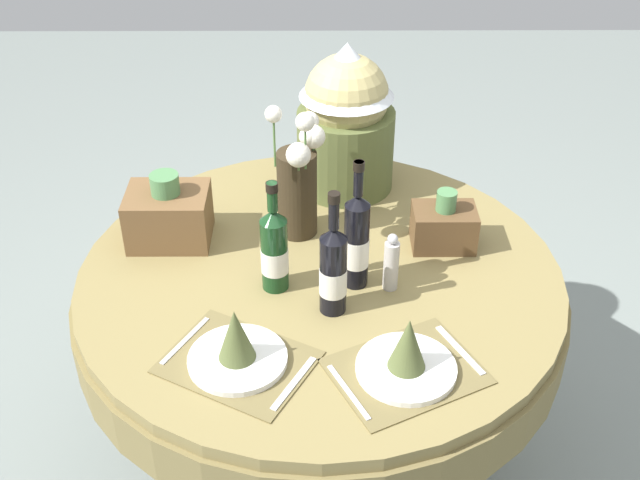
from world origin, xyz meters
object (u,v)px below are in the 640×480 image
flower_vase (299,180)px  pepper_mill (391,263)px  dining_table (320,304)px  wine_bottle_left (357,240)px  woven_basket_side_left (169,215)px  woven_basket_side_right (444,226)px  wine_bottle_centre (333,269)px  gift_tub_back_centre (346,113)px  place_setting_right (407,357)px  place_setting_left (237,348)px  wine_bottle_rear (274,249)px

flower_vase → pepper_mill: flower_vase is taller
dining_table → wine_bottle_left: wine_bottle_left is taller
woven_basket_side_left → woven_basket_side_right: 0.79m
wine_bottle_centre → gift_tub_back_centre: bearing=85.4°
gift_tub_back_centre → woven_basket_side_right: (0.27, -0.34, -0.19)m
flower_vase → pepper_mill: size_ratio=2.56×
pepper_mill → woven_basket_side_left: size_ratio=0.74×
place_setting_right → pepper_mill: (-0.01, 0.32, 0.03)m
place_setting_left → dining_table: bearing=61.5°
dining_table → wine_bottle_left: (0.10, -0.06, 0.26)m
place_setting_left → place_setting_right: size_ratio=1.01×
flower_vase → pepper_mill: 0.38m
wine_bottle_rear → woven_basket_side_left: 0.39m
pepper_mill → gift_tub_back_centre: (-0.10, 0.54, 0.17)m
place_setting_left → wine_bottle_rear: 0.32m
gift_tub_back_centre → woven_basket_side_right: size_ratio=2.66×
place_setting_left → woven_basket_side_left: bearing=114.2°
wine_bottle_rear → woven_basket_side_right: 0.52m
woven_basket_side_left → pepper_mill: bearing=-20.7°
gift_tub_back_centre → woven_basket_side_right: bearing=-51.6°
wine_bottle_left → gift_tub_back_centre: gift_tub_back_centre is taller
wine_bottle_left → place_setting_left: bearing=-133.4°
gift_tub_back_centre → flower_vase: bearing=-117.0°
woven_basket_side_left → woven_basket_side_right: woven_basket_side_left is taller
pepper_mill → woven_basket_side_left: woven_basket_side_left is taller
wine_bottle_centre → pepper_mill: wine_bottle_centre is taller
gift_tub_back_centre → woven_basket_side_left: size_ratio=2.05×
place_setting_left → pepper_mill: pepper_mill is taller
pepper_mill → gift_tub_back_centre: 0.58m
wine_bottle_rear → woven_basket_side_left: size_ratio=1.38×
wine_bottle_centre → flower_vase: bearing=104.5°
place_setting_left → place_setting_right: 0.40m
dining_table → gift_tub_back_centre: size_ratio=2.85×
wine_bottle_left → wine_bottle_centre: bearing=-119.7°
place_setting_left → woven_basket_side_left: size_ratio=1.80×
gift_tub_back_centre → wine_bottle_centre: bearing=-94.6°
place_setting_left → pepper_mill: bearing=36.9°
place_setting_left → gift_tub_back_centre: gift_tub_back_centre is taller
flower_vase → gift_tub_back_centre: bearing=63.0°
dining_table → gift_tub_back_centre: 0.61m
dining_table → wine_bottle_centre: wine_bottle_centre is taller
flower_vase → woven_basket_side_right: 0.44m
dining_table → flower_vase: 0.36m
place_setting_right → flower_vase: size_ratio=0.95×
wine_bottle_rear → wine_bottle_left: bearing=3.7°
wine_bottle_rear → dining_table: bearing=29.9°
place_setting_right → wine_bottle_left: size_ratio=1.12×
wine_bottle_rear → place_setting_right: bearing=-45.8°
woven_basket_side_left → flower_vase: bearing=4.3°
wine_bottle_rear → gift_tub_back_centre: (0.20, 0.54, 0.13)m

